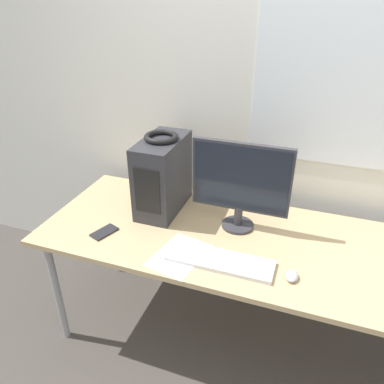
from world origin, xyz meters
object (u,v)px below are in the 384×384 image
object	(u,v)px
pc_tower	(163,175)
cell_phone	(104,232)
mouse	(292,276)
keyboard	(220,260)
monitor_main	(241,182)
headphones	(161,137)

from	to	relation	value
pc_tower	cell_phone	xyz separation A→B (m)	(-0.19, -0.34, -0.20)
mouse	cell_phone	world-z (taller)	mouse
mouse	pc_tower	bearing A→B (deg)	154.67
pc_tower	mouse	xyz separation A→B (m)	(0.76, -0.36, -0.19)
pc_tower	cell_phone	world-z (taller)	pc_tower
keyboard	pc_tower	bearing A→B (deg)	140.39
pc_tower	mouse	bearing A→B (deg)	-25.33
monitor_main	mouse	bearing A→B (deg)	-44.73
pc_tower	monitor_main	size ratio (longest dim) A/B	0.83
headphones	monitor_main	size ratio (longest dim) A/B	0.36
pc_tower	mouse	world-z (taller)	pc_tower
pc_tower	keyboard	distance (m)	0.60
headphones	keyboard	size ratio (longest dim) A/B	0.36
pc_tower	headphones	xyz separation A→B (m)	(-0.00, 0.00, 0.22)
headphones	cell_phone	bearing A→B (deg)	-119.46
keyboard	mouse	xyz separation A→B (m)	(0.33, 0.00, 0.00)
pc_tower	headphones	world-z (taller)	headphones
headphones	keyboard	bearing A→B (deg)	-39.67
headphones	cell_phone	distance (m)	0.58
headphones	monitor_main	distance (m)	0.48
pc_tower	keyboard	xyz separation A→B (m)	(0.44, -0.36, -0.20)
headphones	mouse	world-z (taller)	headphones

